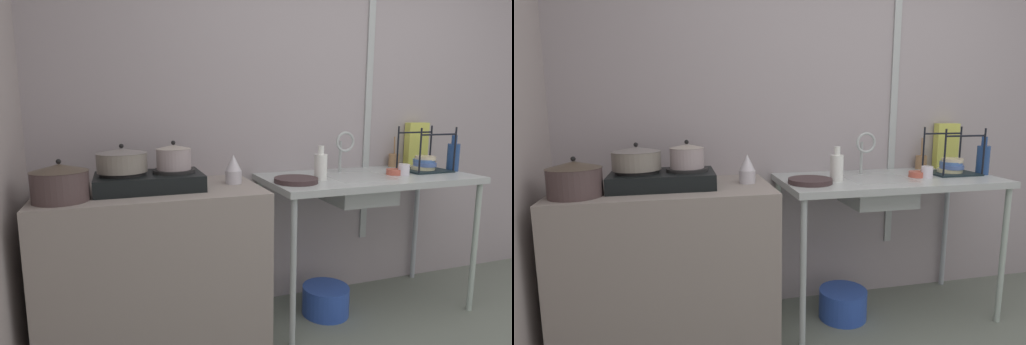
# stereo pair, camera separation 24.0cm
# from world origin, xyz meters

# --- Properties ---
(wall_back) EXTENTS (4.69, 0.10, 2.51)m
(wall_back) POSITION_xyz_m (0.00, 1.77, 1.26)
(wall_back) COLOR #9D9598
(wall_back) RESTS_ON ground
(wall_metal_strip) EXTENTS (0.05, 0.01, 2.01)m
(wall_metal_strip) POSITION_xyz_m (0.28, 1.71, 1.38)
(wall_metal_strip) COLOR #A8B1AF
(counter_concrete) EXTENTS (1.18, 0.64, 0.92)m
(counter_concrete) POSITION_xyz_m (-1.28, 1.39, 0.46)
(counter_concrete) COLOR gray
(counter_concrete) RESTS_ON ground
(counter_sink) EXTENTS (1.39, 0.64, 0.92)m
(counter_sink) POSITION_xyz_m (0.09, 1.39, 0.85)
(counter_sink) COLOR #A8B1AF
(counter_sink) RESTS_ON ground
(stove) EXTENTS (0.56, 0.36, 0.11)m
(stove) POSITION_xyz_m (-1.30, 1.39, 0.97)
(stove) COLOR black
(stove) RESTS_ON counter_concrete
(pot_on_left_burner) EXTENTS (0.26, 0.26, 0.15)m
(pot_on_left_burner) POSITION_xyz_m (-1.43, 1.39, 1.09)
(pot_on_left_burner) COLOR gray
(pot_on_left_burner) RESTS_ON stove
(pot_on_right_burner) EXTENTS (0.19, 0.19, 0.16)m
(pot_on_right_burner) POSITION_xyz_m (-1.16, 1.39, 1.09)
(pot_on_right_burner) COLOR #9F9091
(pot_on_right_burner) RESTS_ON stove
(pot_beside_stove) EXTENTS (0.26, 0.26, 0.20)m
(pot_beside_stove) POSITION_xyz_m (-1.72, 1.25, 1.01)
(pot_beside_stove) COLOR #493938
(pot_beside_stove) RESTS_ON counter_concrete
(percolator) EXTENTS (0.10, 0.10, 0.17)m
(percolator) POSITION_xyz_m (-0.82, 1.41, 1.00)
(percolator) COLOR silver
(percolator) RESTS_ON counter_concrete
(sink_basin) EXTENTS (0.39, 0.34, 0.17)m
(sink_basin) POSITION_xyz_m (0.01, 1.37, 0.83)
(sink_basin) COLOR #A8B1AF
(sink_basin) RESTS_ON counter_sink
(faucet) EXTENTS (0.14, 0.08, 0.28)m
(faucet) POSITION_xyz_m (-0.01, 1.52, 1.11)
(faucet) COLOR #A8B1AF
(faucet) RESTS_ON counter_sink
(frying_pan) EXTENTS (0.26, 0.26, 0.03)m
(frying_pan) POSITION_xyz_m (-0.46, 1.32, 0.93)
(frying_pan) COLOR #3B2B2C
(frying_pan) RESTS_ON counter_sink
(dish_rack) EXTENTS (0.31, 0.25, 0.31)m
(dish_rack) POSITION_xyz_m (0.56, 1.42, 0.97)
(dish_rack) COLOR black
(dish_rack) RESTS_ON counter_sink
(cup_by_rack) EXTENTS (0.07, 0.07, 0.07)m
(cup_by_rack) POSITION_xyz_m (0.32, 1.32, 0.95)
(cup_by_rack) COLOR silver
(cup_by_rack) RESTS_ON counter_sink
(small_bowl_on_drainboard) EXTENTS (0.10, 0.10, 0.04)m
(small_bowl_on_drainboard) POSITION_xyz_m (0.28, 1.37, 0.93)
(small_bowl_on_drainboard) COLOR #C25845
(small_bowl_on_drainboard) RESTS_ON counter_sink
(bottle_by_sink) EXTENTS (0.08, 0.08, 0.21)m
(bottle_by_sink) POSITION_xyz_m (-0.28, 1.35, 1.00)
(bottle_by_sink) COLOR white
(bottle_by_sink) RESTS_ON counter_sink
(bottle_by_rack) EXTENTS (0.08, 0.08, 0.25)m
(bottle_by_rack) POSITION_xyz_m (0.76, 1.36, 1.02)
(bottle_by_rack) COLOR navy
(bottle_by_rack) RESTS_ON counter_sink
(cereal_box) EXTENTS (0.17, 0.09, 0.32)m
(cereal_box) POSITION_xyz_m (0.69, 1.66, 1.08)
(cereal_box) COLOR #D1D655
(cereal_box) RESTS_ON counter_sink
(utensil_jar) EXTENTS (0.08, 0.08, 0.22)m
(utensil_jar) POSITION_xyz_m (0.49, 1.66, 0.97)
(utensil_jar) COLOR #9D744D
(utensil_jar) RESTS_ON counter_sink
(bucket_on_floor) EXTENTS (0.31, 0.31, 0.19)m
(bucket_on_floor) POSITION_xyz_m (-0.20, 1.39, 0.09)
(bucket_on_floor) COLOR #2B4EB1
(bucket_on_floor) RESTS_ON ground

